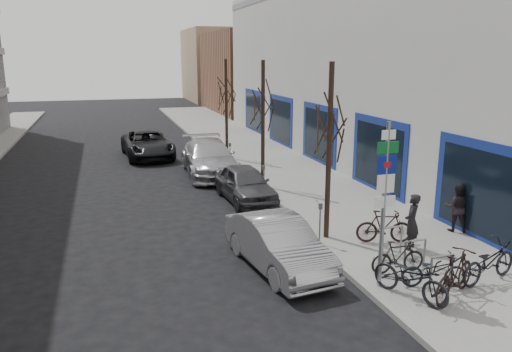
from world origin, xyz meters
TOP-DOWN VIEW (x-y plane):
  - ground at (0.00, 0.00)m, footprint 120.00×120.00m
  - sidewalk_east at (4.50, 10.00)m, footprint 5.00×70.00m
  - commercial_building at (17.00, 16.00)m, footprint 20.00×32.00m
  - brick_building_far at (13.00, 40.00)m, footprint 12.00×14.00m
  - tan_building_far at (13.50, 55.00)m, footprint 13.00×12.00m
  - highway_sign_pole at (2.40, -0.01)m, footprint 0.55×0.10m
  - bike_rack at (3.80, 0.60)m, footprint 0.66×2.26m
  - tree_near at (2.60, 3.50)m, footprint 1.80×1.80m
  - tree_mid at (2.60, 10.00)m, footprint 1.80×1.80m
  - tree_far at (2.60, 16.50)m, footprint 1.80×1.80m
  - meter_front at (2.15, 3.00)m, footprint 0.10×0.08m
  - meter_mid at (2.15, 8.50)m, footprint 0.10×0.08m
  - meter_back at (2.15, 14.00)m, footprint 0.10×0.08m
  - bike_near_left at (2.74, -0.78)m, footprint 1.34×2.03m
  - bike_near_right at (3.74, -1.06)m, footprint 1.97×1.43m
  - bike_mid_curb at (3.63, -0.44)m, footprint 1.68×0.91m
  - bike_mid_inner at (3.24, 0.52)m, footprint 1.53×0.54m
  - bike_far_curb at (5.13, -0.57)m, footprint 2.06×1.08m
  - bike_far_inner at (4.05, 2.55)m, footprint 1.77×1.00m
  - parked_car_front at (0.48, 2.03)m, footprint 2.03×4.42m
  - parked_car_mid at (1.40, 8.56)m, footprint 1.86×4.22m
  - parked_car_back at (0.98, 13.50)m, footprint 2.62×5.84m
  - lane_car at (-1.52, 18.70)m, footprint 2.85×5.59m
  - pedestrian_near at (4.53, 1.86)m, footprint 0.71×0.71m
  - pedestrian_far at (6.80, 2.78)m, footprint 0.71×0.66m

SIDE VIEW (x-z plane):
  - ground at x=0.00m, z-range 0.00..0.00m
  - sidewalk_east at x=4.50m, z-range 0.00..0.15m
  - bike_mid_inner at x=3.24m, z-range 0.15..1.06m
  - bike_mid_curb at x=3.63m, z-range 0.15..1.13m
  - bike_rack at x=3.80m, z-range 0.24..1.07m
  - bike_far_inner at x=4.05m, z-range 0.15..1.18m
  - parked_car_front at x=0.48m, z-range 0.00..1.40m
  - parked_car_mid at x=1.40m, z-range 0.00..1.41m
  - bike_near_right at x=3.74m, z-range 0.15..1.32m
  - bike_near_left at x=2.74m, z-range 0.15..1.35m
  - bike_far_curb at x=5.13m, z-range 0.15..1.35m
  - lane_car at x=-1.52m, z-range 0.00..1.51m
  - parked_car_back at x=0.98m, z-range 0.00..1.66m
  - meter_front at x=2.15m, z-range 0.28..1.55m
  - meter_mid at x=2.15m, z-range 0.28..1.55m
  - meter_back at x=2.15m, z-range 0.28..1.55m
  - pedestrian_far at x=6.80m, z-range 0.15..1.76m
  - pedestrian_near at x=4.53m, z-range 0.15..1.81m
  - highway_sign_pole at x=2.40m, z-range 0.36..4.56m
  - brick_building_far at x=13.00m, z-range 0.00..8.00m
  - tree_near at x=2.60m, z-range 1.35..6.85m
  - tree_mid at x=2.60m, z-range 1.35..6.85m
  - tree_far at x=2.60m, z-range 1.35..6.85m
  - tan_building_far at x=13.50m, z-range 0.00..9.00m
  - commercial_building at x=17.00m, z-range 0.00..10.00m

